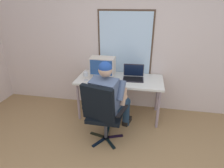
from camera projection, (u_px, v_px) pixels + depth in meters
wall_rear at (131, 39)px, 3.37m from camera, size 5.50×0.08×2.70m
desk at (120, 82)px, 3.30m from camera, size 1.50×0.69×0.73m
office_chair at (102, 111)px, 2.62m from camera, size 0.65×0.60×0.98m
person_seated at (110, 97)px, 2.80m from camera, size 0.63×0.85×1.24m
crt_monitor at (103, 66)px, 3.25m from camera, size 0.43×0.25×0.37m
laptop at (133, 75)px, 3.25m from camera, size 0.37×0.30×0.25m
wine_glass at (86, 74)px, 3.17m from camera, size 0.07×0.07×0.15m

